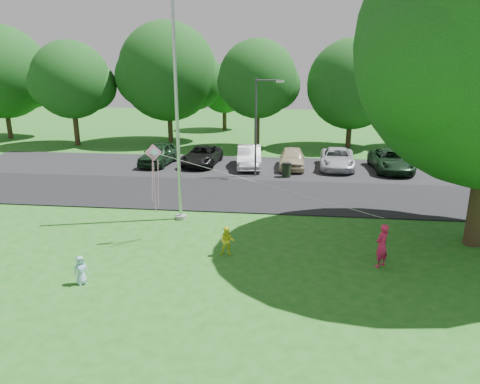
# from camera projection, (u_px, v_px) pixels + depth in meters

# --- Properties ---
(ground) EXTENTS (120.00, 120.00, 0.00)m
(ground) POSITION_uv_depth(u_px,v_px,m) (249.00, 275.00, 13.66)
(ground) COLOR #1E6119
(ground) RESTS_ON ground
(park_road) EXTENTS (60.00, 6.00, 0.06)m
(park_road) POSITION_uv_depth(u_px,v_px,m) (266.00, 195.00, 22.25)
(park_road) COLOR black
(park_road) RESTS_ON ground
(parking_strip) EXTENTS (42.00, 7.00, 0.06)m
(parking_strip) POSITION_uv_depth(u_px,v_px,m) (272.00, 168.00, 28.45)
(parking_strip) COLOR black
(parking_strip) RESTS_ON ground
(flagpole) EXTENTS (0.50, 0.50, 10.00)m
(flagpole) POSITION_uv_depth(u_px,v_px,m) (177.00, 124.00, 17.69)
(flagpole) COLOR #B7BABF
(flagpole) RESTS_ON ground
(street_lamp) EXTENTS (1.66, 0.25, 5.89)m
(street_lamp) POSITION_uv_depth(u_px,v_px,m) (260.00, 119.00, 25.16)
(street_lamp) COLOR #3F3F44
(street_lamp) RESTS_ON ground
(trash_can) EXTENTS (0.57, 0.57, 0.91)m
(trash_can) POSITION_uv_depth(u_px,v_px,m) (286.00, 171.00, 25.84)
(trash_can) COLOR black
(trash_can) RESTS_ON ground
(tree_row) EXTENTS (64.35, 11.94, 10.88)m
(tree_row) POSITION_uv_depth(u_px,v_px,m) (297.00, 78.00, 35.05)
(tree_row) COLOR #332316
(tree_row) RESTS_ON ground
(horizon_trees) EXTENTS (77.46, 7.20, 7.02)m
(horizon_trees) POSITION_uv_depth(u_px,v_px,m) (320.00, 90.00, 44.37)
(horizon_trees) COLOR #332316
(horizon_trees) RESTS_ON ground
(parked_cars) EXTENTS (17.51, 5.17, 1.47)m
(parked_cars) POSITION_uv_depth(u_px,v_px,m) (277.00, 157.00, 28.30)
(parked_cars) COLOR black
(parked_cars) RESTS_ON ground
(woman) EXTENTS (0.64, 0.63, 1.50)m
(woman) POSITION_uv_depth(u_px,v_px,m) (382.00, 246.00, 14.06)
(woman) COLOR #D51C4F
(woman) RESTS_ON ground
(child_yellow) EXTENTS (0.55, 0.45, 1.06)m
(child_yellow) POSITION_uv_depth(u_px,v_px,m) (227.00, 241.00, 14.99)
(child_yellow) COLOR yellow
(child_yellow) RESTS_ON ground
(child_blue) EXTENTS (0.51, 0.52, 0.90)m
(child_blue) POSITION_uv_depth(u_px,v_px,m) (81.00, 270.00, 12.97)
(child_blue) COLOR #8EBEDA
(child_blue) RESTS_ON ground
(kite) EXTENTS (8.30, 1.58, 2.70)m
(kite) POSITION_uv_depth(u_px,v_px,m) (160.00, 165.00, 15.53)
(kite) COLOR pink
(kite) RESTS_ON ground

